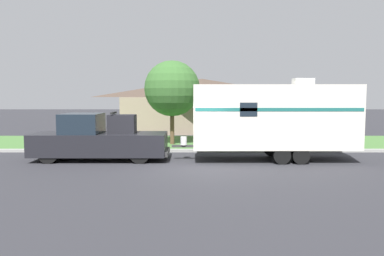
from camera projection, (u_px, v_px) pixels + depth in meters
The scene contains 8 objects.
ground_plane at pixel (194, 166), 14.85m from camera, with size 120.00×120.00×0.00m, color #2D2D33.
curb_strip at pixel (194, 151), 18.58m from camera, with size 80.00×0.30×0.14m.
lawn_strip at pixel (193, 142), 22.22m from camera, with size 80.00×7.00×0.03m.
house_across_street at pixel (202, 104), 30.01m from camera, with size 12.68×8.36×4.12m.
pickup_truck at pixel (99, 140), 16.21m from camera, with size 5.85×1.96×2.10m.
travel_trailer at pixel (274, 117), 16.12m from camera, with size 7.84×2.28×3.53m.
mailbox at pixel (256, 130), 19.50m from camera, with size 0.48×0.20×1.32m.
tree_in_yard at pixel (172, 89), 21.12m from camera, with size 3.15×3.15×4.76m.
Camera 1 is at (-0.05, -14.66, 2.82)m, focal length 35.00 mm.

